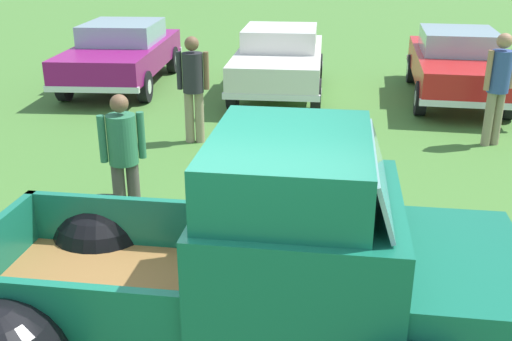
% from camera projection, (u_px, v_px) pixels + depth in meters
% --- Properties ---
extents(vintage_pickup_truck, '(4.65, 2.81, 1.96)m').
position_uv_depth(vintage_pickup_truck, '(267.00, 276.00, 4.68)').
color(vintage_pickup_truck, black).
rests_on(vintage_pickup_truck, ground).
extents(show_car_0, '(2.31, 4.76, 1.43)m').
position_uv_depth(show_car_0, '(122.00, 51.00, 13.73)').
color(show_car_0, black).
rests_on(show_car_0, ground).
extents(show_car_1, '(2.03, 4.31, 1.43)m').
position_uv_depth(show_car_1, '(280.00, 58.00, 12.98)').
color(show_car_1, black).
rests_on(show_car_1, ground).
extents(show_car_2, '(1.89, 4.52, 1.43)m').
position_uv_depth(show_car_2, '(457.00, 62.00, 12.58)').
color(show_car_2, black).
rests_on(show_car_2, ground).
extents(spectator_0, '(0.54, 0.38, 1.77)m').
position_uv_depth(spectator_0, '(193.00, 83.00, 9.76)').
color(spectator_0, gray).
rests_on(spectator_0, ground).
extents(spectator_1, '(0.52, 0.46, 1.84)m').
position_uv_depth(spectator_1, '(498.00, 82.00, 9.61)').
color(spectator_1, gray).
rests_on(spectator_1, ground).
extents(spectator_2, '(0.51, 0.46, 1.60)m').
position_uv_depth(spectator_2, '(123.00, 153.00, 6.92)').
color(spectator_2, '#4C4742').
rests_on(spectator_2, ground).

